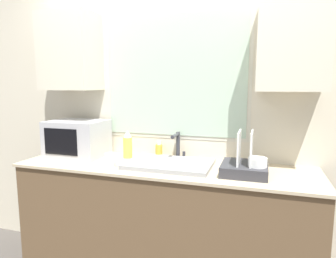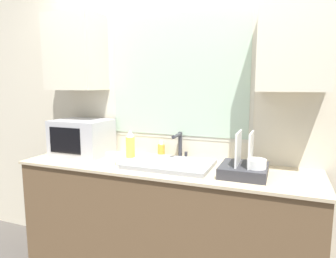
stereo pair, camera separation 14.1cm
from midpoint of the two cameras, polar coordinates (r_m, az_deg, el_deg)
countertop at (r=2.41m, az=0.95°, el=-17.71°), size 2.20×0.62×0.93m
wall_back at (r=2.44m, az=3.42°, el=5.03°), size 6.00×0.38×2.60m
sink_basin at (r=2.22m, az=2.13°, el=-6.67°), size 0.62×0.42×0.03m
faucet at (r=2.39m, az=3.93°, el=-2.73°), size 0.08×0.18×0.22m
microwave at (r=2.64m, az=-14.59°, el=-1.54°), size 0.46×0.35×0.30m
dish_rack at (r=2.06m, az=16.40°, el=-6.94°), size 0.30×0.32×0.29m
spray_bottle at (r=2.48m, az=-5.57°, el=-2.86°), size 0.07×0.07×0.23m
soap_bottle at (r=2.47m, az=0.35°, el=-4.07°), size 0.06×0.06×0.14m
mug_near_sink at (r=2.25m, az=-9.02°, el=-5.65°), size 0.11×0.07×0.10m
small_plate at (r=2.27m, az=-11.22°, el=-6.72°), size 0.14×0.14×0.01m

